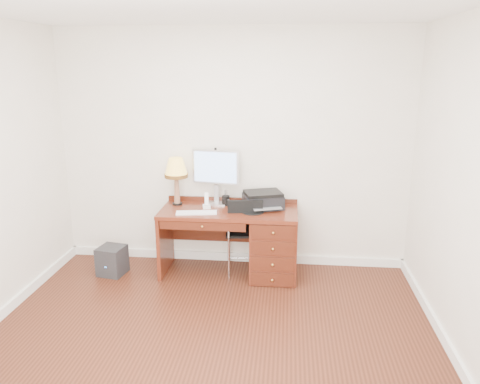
# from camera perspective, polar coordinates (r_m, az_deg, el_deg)

# --- Properties ---
(ground) EXTENTS (4.00, 4.00, 0.00)m
(ground) POSITION_cam_1_polar(r_m,az_deg,el_deg) (4.20, -3.82, -17.86)
(ground) COLOR #36160C
(ground) RESTS_ON ground
(room_shell) EXTENTS (4.00, 4.00, 4.00)m
(room_shell) POSITION_cam_1_polar(r_m,az_deg,el_deg) (4.71, -2.51, -13.17)
(room_shell) COLOR white
(room_shell) RESTS_ON ground
(desk) EXTENTS (1.50, 0.67, 0.75)m
(desk) POSITION_cam_1_polar(r_m,az_deg,el_deg) (5.22, 2.20, -5.79)
(desk) COLOR #5E2313
(desk) RESTS_ON ground
(monitor) EXTENTS (0.54, 0.21, 0.62)m
(monitor) POSITION_cam_1_polar(r_m,az_deg,el_deg) (5.28, -3.03, 2.69)
(monitor) COLOR silver
(monitor) RESTS_ON desk
(keyboard) EXTENTS (0.45, 0.19, 0.02)m
(keyboard) POSITION_cam_1_polar(r_m,az_deg,el_deg) (5.03, -5.33, -2.52)
(keyboard) COLOR white
(keyboard) RESTS_ON desk
(mouse_pad) EXTENTS (0.24, 0.24, 0.05)m
(mouse_pad) POSITION_cam_1_polar(r_m,az_deg,el_deg) (5.04, 1.56, -2.33)
(mouse_pad) COLOR black
(mouse_pad) RESTS_ON desk
(printer) EXTENTS (0.49, 0.43, 0.18)m
(printer) POSITION_cam_1_polar(r_m,az_deg,el_deg) (5.19, 2.82, -0.96)
(printer) COLOR black
(printer) RESTS_ON desk
(leg_lamp) EXTENTS (0.26, 0.26, 0.54)m
(leg_lamp) POSITION_cam_1_polar(r_m,az_deg,el_deg) (5.27, -7.79, 2.60)
(leg_lamp) COLOR black
(leg_lamp) RESTS_ON desk
(phone) EXTENTS (0.10, 0.10, 0.18)m
(phone) POSITION_cam_1_polar(r_m,az_deg,el_deg) (5.18, -4.09, -1.43)
(phone) COLOR white
(phone) RESTS_ON desk
(pen_cup) EXTENTS (0.09, 0.09, 0.11)m
(pen_cup) POSITION_cam_1_polar(r_m,az_deg,el_deg) (5.29, -1.75, -1.03)
(pen_cup) COLOR black
(pen_cup) RESTS_ON desk
(chair) EXTENTS (0.46, 0.47, 0.89)m
(chair) POSITION_cam_1_polar(r_m,az_deg,el_deg) (5.21, 0.52, -4.30)
(chair) COLOR black
(chair) RESTS_ON ground
(equipment_box) EXTENTS (0.32, 0.32, 0.32)m
(equipment_box) POSITION_cam_1_polar(r_m,az_deg,el_deg) (5.50, -15.32, -8.05)
(equipment_box) COLOR black
(equipment_box) RESTS_ON ground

